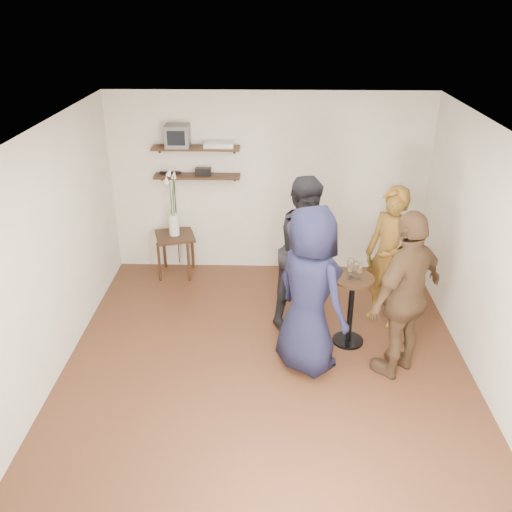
{
  "coord_description": "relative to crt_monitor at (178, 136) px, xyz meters",
  "views": [
    {
      "loc": [
        0.03,
        -4.87,
        3.75
      ],
      "look_at": [
        -0.12,
        0.4,
        1.18
      ],
      "focal_mm": 38.0,
      "sensor_mm": 36.0,
      "label": 1
    }
  ],
  "objects": [
    {
      "name": "shelf_lower",
      "position": [
        0.24,
        0.0,
        -0.57
      ],
      "size": [
        1.2,
        0.25,
        0.04
      ],
      "primitive_type": "cube",
      "color": "black",
      "rests_on": "room"
    },
    {
      "name": "shelf_upper",
      "position": [
        0.24,
        0.0,
        -0.17
      ],
      "size": [
        1.2,
        0.25,
        0.04
      ],
      "primitive_type": "cube",
      "color": "black",
      "rests_on": "room"
    },
    {
      "name": "vase_lilies",
      "position": [
        -0.1,
        -0.18,
        -1.06
      ],
      "size": [
        0.2,
        0.2,
        1.02
      ],
      "rotation": [
        0.0,
        0.0,
        0.29
      ],
      "color": "silver",
      "rests_on": "side_table"
    },
    {
      "name": "crt_monitor",
      "position": [
        0.0,
        0.0,
        0.0
      ],
      "size": [
        0.32,
        0.3,
        0.3
      ],
      "primitive_type": "cube",
      "color": "#59595B",
      "rests_on": "shelf_upper"
    },
    {
      "name": "wine_glass_bl",
      "position": [
        2.18,
        -1.79,
        -1.01
      ],
      "size": [
        0.07,
        0.07,
        0.2
      ],
      "color": "silver",
      "rests_on": "drinks_table"
    },
    {
      "name": "person_dark",
      "position": [
        1.72,
        -1.36,
        -1.07
      ],
      "size": [
        1.15,
        1.15,
        1.89
      ],
      "primitive_type": "imported",
      "rotation": [
        0.0,
        0.0,
        0.78
      ],
      "color": "black",
      "rests_on": "room"
    },
    {
      "name": "power_strip",
      "position": [
        -0.14,
        0.05,
        -0.54
      ],
      "size": [
        0.3,
        0.05,
        0.03
      ],
      "primitive_type": "cube",
      "color": "black",
      "rests_on": "shelf_lower"
    },
    {
      "name": "person_brown",
      "position": [
        2.67,
        -2.36,
        -1.08
      ],
      "size": [
        1.12,
        1.08,
        1.87
      ],
      "primitive_type": "imported",
      "rotation": [
        0.0,
        0.0,
        3.88
      ],
      "color": "#4F3622",
      "rests_on": "room"
    },
    {
      "name": "wine_glass_br",
      "position": [
        2.22,
        -1.84,
        -1.02
      ],
      "size": [
        0.07,
        0.07,
        0.2
      ],
      "color": "silver",
      "rests_on": "drinks_table"
    },
    {
      "name": "dvd_deck",
      "position": [
        0.56,
        0.0,
        -0.12
      ],
      "size": [
        0.4,
        0.24,
        0.06
      ],
      "primitive_type": "cube",
      "color": "silver",
      "rests_on": "shelf_upper"
    },
    {
      "name": "wine_glass_fl",
      "position": [
        2.16,
        -1.88,
        -1.0
      ],
      "size": [
        0.07,
        0.07,
        0.22
      ],
      "color": "silver",
      "rests_on": "drinks_table"
    },
    {
      "name": "radio",
      "position": [
        0.33,
        0.0,
        -0.5
      ],
      "size": [
        0.22,
        0.1,
        0.1
      ],
      "primitive_type": "cube",
      "color": "black",
      "rests_on": "shelf_lower"
    },
    {
      "name": "wine_glass_fr",
      "position": [
        2.26,
        -1.88,
        -1.02
      ],
      "size": [
        0.06,
        0.06,
        0.18
      ],
      "color": "silver",
      "rests_on": "drinks_table"
    },
    {
      "name": "person_plaid",
      "position": [
        2.7,
        -1.36,
        -1.13
      ],
      "size": [
        0.75,
        0.76,
        1.77
      ],
      "primitive_type": "imported",
      "rotation": [
        0.0,
        0.0,
        -0.8
      ],
      "color": "#B22714",
      "rests_on": "room"
    },
    {
      "name": "drinks_table",
      "position": [
        2.21,
        -1.85,
        -1.46
      ],
      "size": [
        0.48,
        0.48,
        0.87
      ],
      "color": "black",
      "rests_on": "room"
    },
    {
      "name": "side_table",
      "position": [
        -0.1,
        -0.17,
        -1.49
      ],
      "size": [
        0.66,
        0.66,
        0.63
      ],
      "rotation": [
        0.0,
        0.0,
        0.29
      ],
      "color": "black",
      "rests_on": "room"
    },
    {
      "name": "room",
      "position": [
        1.24,
        -2.38,
        -0.72
      ],
      "size": [
        4.58,
        5.08,
        2.68
      ],
      "color": "#4B2618",
      "rests_on": "ground"
    },
    {
      "name": "person_navy",
      "position": [
        1.69,
        -2.3,
        -1.08
      ],
      "size": [
        1.06,
        1.09,
        1.88
      ],
      "primitive_type": "imported",
      "rotation": [
        0.0,
        0.0,
        2.29
      ],
      "color": "black",
      "rests_on": "room"
    }
  ]
}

